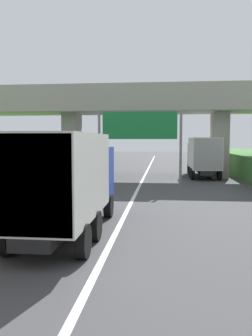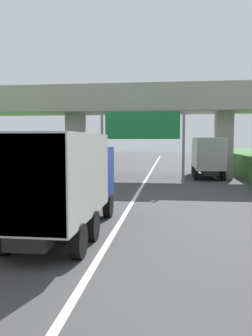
# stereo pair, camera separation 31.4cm
# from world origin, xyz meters

# --- Properties ---
(lane_centre_stripe) EXTENTS (0.20, 93.05, 0.01)m
(lane_centre_stripe) POSITION_xyz_m (0.00, 26.53, 0.00)
(lane_centre_stripe) COLOR white
(lane_centre_stripe) RESTS_ON ground
(overpass_bridge) EXTENTS (40.00, 4.80, 7.81)m
(overpass_bridge) POSITION_xyz_m (0.00, 33.16, 5.89)
(overpass_bridge) COLOR #9E998E
(overpass_bridge) RESTS_ON ground
(overhead_highway_sign) EXTENTS (5.88, 0.18, 5.31)m
(overhead_highway_sign) POSITION_xyz_m (0.00, 27.14, 3.91)
(overhead_highway_sign) COLOR slate
(overhead_highway_sign) RESTS_ON ground
(truck_blue) EXTENTS (2.44, 7.30, 3.44)m
(truck_blue) POSITION_xyz_m (-1.60, 14.47, 1.93)
(truck_blue) COLOR black
(truck_blue) RESTS_ON ground
(truck_black) EXTENTS (2.44, 7.30, 3.44)m
(truck_black) POSITION_xyz_m (5.13, 33.72, 1.93)
(truck_black) COLOR black
(truck_black) RESTS_ON ground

